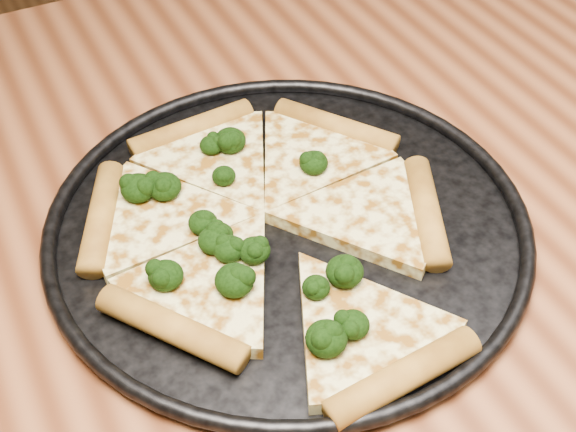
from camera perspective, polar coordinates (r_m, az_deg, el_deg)
name	(u,v)px	position (r m, az deg, el deg)	size (l,w,h in m)	color
dining_table	(297,291)	(0.73, 0.61, -5.40)	(1.20, 0.90, 0.75)	brown
pizza_pan	(288,223)	(0.65, 0.00, -0.52)	(0.40, 0.40, 0.02)	black
pizza	(270,221)	(0.64, -1.29, -0.33)	(0.31, 0.35, 0.02)	#E9DE8E
broccoli_florets	(239,233)	(0.62, -3.49, -1.24)	(0.18, 0.26, 0.02)	black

